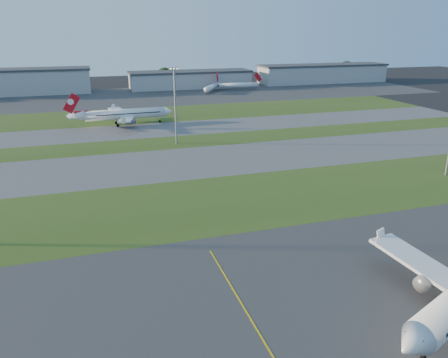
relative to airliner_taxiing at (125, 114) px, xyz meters
name	(u,v)px	position (x,y,z in m)	size (l,w,h in m)	color
grass_strip_a	(161,209)	(-1.08, -93.14, -4.42)	(300.00, 34.00, 0.01)	#304818
taxiway_a	(142,166)	(-1.08, -60.14, -4.42)	(300.00, 32.00, 0.01)	#515154
grass_strip_b	(132,146)	(-1.08, -35.14, -4.42)	(300.00, 18.00, 0.01)	#304818
taxiway_b	(126,132)	(-1.08, -13.14, -4.42)	(300.00, 26.00, 0.01)	#515154
grass_strip_c	(119,116)	(-1.08, 19.86, -4.42)	(300.00, 40.00, 0.01)	#304818
apron_far	(110,98)	(-1.08, 79.86, -4.42)	(400.00, 80.00, 0.01)	#333335
airliner_taxiing	(125,114)	(0.00, 0.00, 0.00)	(40.42, 34.25, 12.61)	white
mini_jet_near	(212,87)	(61.76, 84.42, -1.14)	(16.57, 25.21, 9.48)	white
mini_jet_far	(239,85)	(80.99, 88.69, -1.14)	(28.61, 6.06, 9.48)	white
light_mast_centre	(175,101)	(13.92, -37.14, 10.39)	(3.20, 0.70, 25.80)	gray
hangar_west	(30,81)	(-46.08, 109.86, 3.21)	(71.40, 23.00, 15.20)	#9B9DA3
hangar_east	(190,79)	(53.92, 109.86, 1.21)	(81.60, 23.00, 11.20)	#9B9DA3
hangar_far_east	(323,73)	(153.92, 109.86, 2.21)	(96.90, 23.00, 13.20)	#9B9DA3
tree_mid_west	(74,81)	(-21.08, 120.86, 1.41)	(9.90, 9.90, 10.80)	black
tree_mid_east	(165,76)	(38.92, 123.86, 2.39)	(11.55, 11.55, 12.60)	black
tree_east	(266,74)	(113.92, 121.86, 1.73)	(10.45, 10.45, 11.40)	black
tree_far_east	(346,69)	(183.92, 125.86, 3.04)	(12.65, 12.65, 13.80)	black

